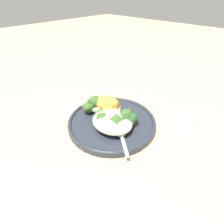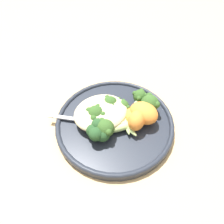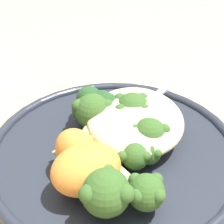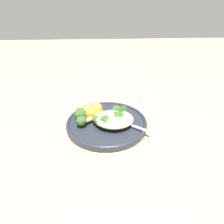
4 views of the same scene
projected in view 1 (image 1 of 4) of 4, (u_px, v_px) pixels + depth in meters
name	position (u px, v px, depth m)	size (l,w,h in m)	color
ground_plane	(112.00, 127.00, 0.56)	(4.00, 4.00, 0.00)	tan
plate	(112.00, 122.00, 0.57)	(0.28, 0.28, 0.02)	#232833
quinoa_mound	(112.00, 122.00, 0.52)	(0.13, 0.11, 0.03)	beige
broccoli_stalk_0	(96.00, 103.00, 0.60)	(0.10, 0.05, 0.04)	#ADC675
broccoli_stalk_1	(94.00, 109.00, 0.58)	(0.10, 0.09, 0.03)	#ADC675
broccoli_stalk_2	(103.00, 113.00, 0.56)	(0.05, 0.09, 0.03)	#ADC675
broccoli_stalk_3	(103.00, 116.00, 0.56)	(0.03, 0.09, 0.03)	#ADC675
broccoli_stalk_4	(105.00, 117.00, 0.54)	(0.04, 0.13, 0.04)	#ADC675
broccoli_stalk_5	(116.00, 120.00, 0.53)	(0.10, 0.10, 0.04)	#ADC675
broccoli_stalk_6	(119.00, 119.00, 0.54)	(0.09, 0.07, 0.03)	#ADC675
broccoli_stalk_7	(124.00, 115.00, 0.55)	(0.09, 0.05, 0.04)	#ADC675
sweet_potato_chunk_0	(112.00, 104.00, 0.59)	(0.05, 0.04, 0.05)	orange
sweet_potato_chunk_1	(108.00, 108.00, 0.58)	(0.05, 0.04, 0.03)	orange
sweet_potato_chunk_2	(104.00, 103.00, 0.60)	(0.07, 0.05, 0.05)	orange
kale_tuft	(129.00, 118.00, 0.53)	(0.05, 0.06, 0.04)	#234723
spoon	(121.00, 135.00, 0.49)	(0.10, 0.08, 0.01)	silver
salt_shaker	(190.00, 115.00, 0.56)	(0.03, 0.03, 0.07)	white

